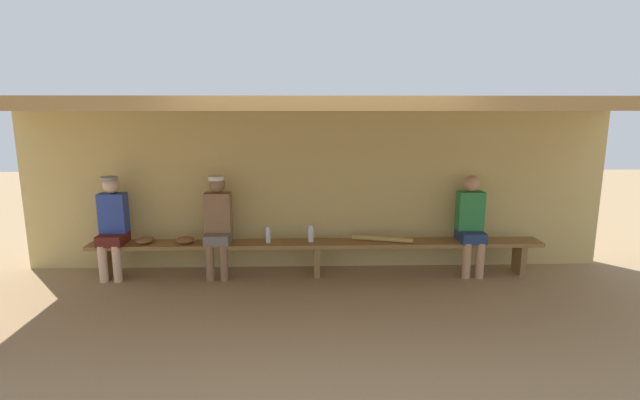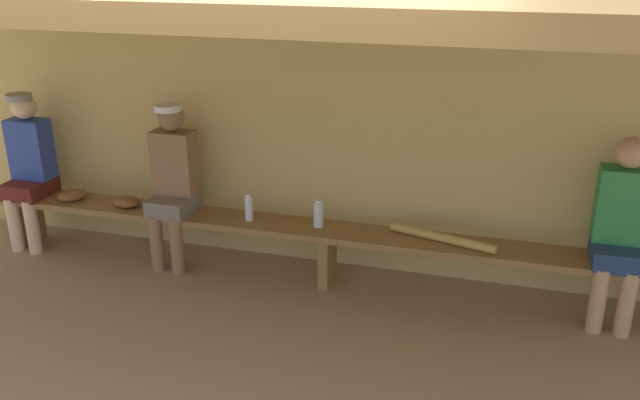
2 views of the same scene
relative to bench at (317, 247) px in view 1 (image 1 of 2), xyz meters
name	(u,v)px [view 1 (image 1 of 2)]	position (x,y,z in m)	size (l,w,h in m)	color
ground_plane	(320,327)	(0.00, -1.55, -0.39)	(24.00, 24.00, 0.00)	#9E7F59
back_wall	(316,189)	(0.00, 0.45, 0.71)	(8.00, 0.20, 2.20)	tan
dugout_roof	(318,104)	(0.00, -0.85, 1.87)	(8.00, 2.80, 0.12)	olive
bench	(317,247)	(0.00, 0.00, 0.00)	(6.00, 0.36, 0.46)	olive
player_in_white	(112,222)	(-2.67, 0.00, 0.36)	(0.34, 0.42, 1.34)	#591E19
player_near_post	(471,221)	(2.06, 0.00, 0.34)	(0.34, 0.42, 1.34)	navy
player_middle	(218,222)	(-1.30, 0.00, 0.36)	(0.34, 0.42, 1.34)	slate
water_bottle_blue	(311,234)	(-0.08, 0.02, 0.18)	(0.08, 0.08, 0.22)	silver
water_bottle_orange	(268,235)	(-0.64, -0.01, 0.18)	(0.06, 0.06, 0.22)	silver
baseball_glove_worn	(145,240)	(-2.25, -0.02, 0.12)	(0.24, 0.17, 0.09)	brown
baseball_glove_tan	(185,240)	(-1.73, -0.03, 0.12)	(0.24, 0.17, 0.09)	brown
baseball_bat	(382,239)	(0.88, 0.00, 0.11)	(0.07, 0.07, 0.81)	tan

